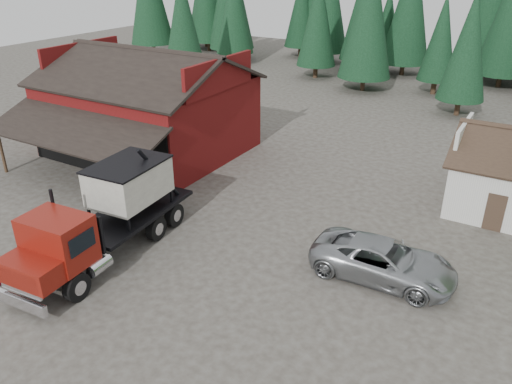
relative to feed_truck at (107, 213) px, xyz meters
The scene contains 8 objects.
ground 4.32m from the feed_truck, 21.69° to the left, with size 120.00×120.00×0.00m, color #3F3A32.
red_barn 13.57m from the feed_truck, 123.61° to the left, with size 12.80×13.63×7.18m.
conifer_backdrop 43.58m from the feed_truck, 85.40° to the left, with size 76.00×16.00×16.00m, color black, non-canonical shape.
near_pine_a 34.99m from the feed_truck, 122.20° to the left, with size 4.40×4.40×11.40m.
near_pine_b 33.01m from the feed_truck, 73.17° to the left, with size 3.96×3.96×10.40m.
near_pine_d 35.78m from the feed_truck, 90.82° to the left, with size 5.28×5.28×13.40m.
feed_truck is the anchor object (origin of this frame).
silver_car 12.43m from the feed_truck, 21.60° to the left, with size 2.82×6.12×1.70m, color #A1A4A8.
Camera 1 is at (12.48, -15.03, 12.72)m, focal length 35.00 mm.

